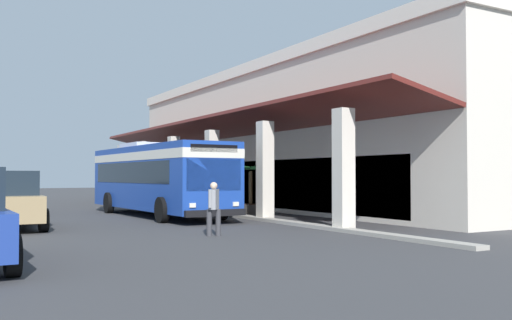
{
  "coord_description": "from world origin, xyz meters",
  "views": [
    {
      "loc": [
        26.53,
        -8.76,
        1.81
      ],
      "look_at": [
        4.81,
        3.55,
        2.51
      ],
      "focal_mm": 39.58,
      "sensor_mm": 36.0,
      "label": 1
    }
  ],
  "objects": [
    {
      "name": "pedestrian",
      "position": [
        11.14,
        -1.5,
        0.9
      ],
      "size": [
        0.5,
        0.52,
        1.62
      ],
      "color": "#38383D",
      "rests_on": "ground"
    },
    {
      "name": "parked_sedan_charcoal",
      "position": [
        -2.32,
        -6.14,
        0.75
      ],
      "size": [
        4.42,
        2.05,
        1.47
      ],
      "color": "#232328",
      "rests_on": "ground"
    },
    {
      "name": "transit_bus",
      "position": [
        2.21,
        -0.1,
        1.85
      ],
      "size": [
        11.3,
        3.11,
        3.34
      ],
      "color": "#193D9E",
      "rests_on": "ground"
    },
    {
      "name": "plaza_building",
      "position": [
        -1.14,
        12.36,
        3.98
      ],
      "size": [
        31.13,
        16.41,
        7.96
      ],
      "color": "beige",
      "rests_on": "ground"
    },
    {
      "name": "ground",
      "position": [
        0.0,
        8.0,
        0.0
      ],
      "size": [
        120.0,
        120.0,
        0.0
      ],
      "primitive_type": "plane",
      "color": "#38383A"
    },
    {
      "name": "curb_strip",
      "position": [
        -1.14,
        2.73,
        0.06
      ],
      "size": [
        37.0,
        0.5,
        0.12
      ],
      "primitive_type": "cube",
      "color": "#9E998E",
      "rests_on": "ground"
    },
    {
      "name": "parked_suv_tan",
      "position": [
        5.67,
        -6.65,
        1.02
      ],
      "size": [
        4.88,
        2.36,
        1.97
      ],
      "color": "#9E845B",
      "rests_on": "ground"
    },
    {
      "name": "potted_palm",
      "position": [
        3.85,
        3.81,
        0.66
      ],
      "size": [
        1.83,
        1.98,
        2.3
      ],
      "color": "#4C4742",
      "rests_on": "ground"
    }
  ]
}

